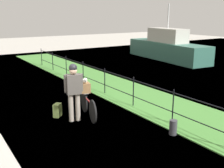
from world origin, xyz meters
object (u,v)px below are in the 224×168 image
object	(u,v)px
terrier_dog	(85,81)
backpack_on_paving	(57,110)
bicycle_main	(88,106)
mooring_bollard	(173,127)
cyclist_person	(74,87)
wooden_crate	(85,88)
moored_boat_near	(167,48)

from	to	relation	value
terrier_dog	backpack_on_paving	xyz separation A→B (m)	(-0.21, -0.84, -0.85)
bicycle_main	mooring_bollard	xyz separation A→B (m)	(2.30, 1.22, -0.16)
terrier_dog	cyclist_person	size ratio (longest dim) A/B	0.19
backpack_on_paving	wooden_crate	bearing A→B (deg)	-56.95
terrier_dog	mooring_bollard	world-z (taller)	terrier_dog
cyclist_person	backpack_on_paving	xyz separation A→B (m)	(-0.58, -0.29, -0.80)
wooden_crate	moored_boat_near	xyz separation A→B (m)	(-6.23, 9.56, -0.04)
cyclist_person	moored_boat_near	distance (m)	12.10
bicycle_main	moored_boat_near	bearing A→B (deg)	124.29
backpack_on_paving	mooring_bollard	world-z (taller)	backpack_on_paving
bicycle_main	cyclist_person	distance (m)	0.80
bicycle_main	mooring_bollard	distance (m)	2.61
terrier_dog	moored_boat_near	size ratio (longest dim) A/B	0.05
wooden_crate	mooring_bollard	xyz separation A→B (m)	(2.64, 1.14, -0.63)
bicycle_main	backpack_on_paving	bearing A→B (deg)	-124.49
bicycle_main	backpack_on_paving	distance (m)	0.94
terrier_dog	moored_boat_near	world-z (taller)	moored_boat_near
backpack_on_paving	cyclist_person	bearing A→B (deg)	-108.29
terrier_dog	cyclist_person	distance (m)	0.67
wooden_crate	backpack_on_paving	xyz separation A→B (m)	(-0.18, -0.85, -0.63)
wooden_crate	backpack_on_paving	world-z (taller)	wooden_crate
wooden_crate	terrier_dog	size ratio (longest dim) A/B	1.06
terrier_dog	backpack_on_paving	bearing A→B (deg)	-103.92
mooring_bollard	moored_boat_near	xyz separation A→B (m)	(-8.88, 8.43, 0.59)
cyclist_person	terrier_dog	bearing A→B (deg)	124.29
bicycle_main	backpack_on_paving	size ratio (longest dim) A/B	4.05
cyclist_person	backpack_on_paving	size ratio (longest dim) A/B	4.21
bicycle_main	moored_boat_near	size ratio (longest dim) A/B	0.23
terrier_dog	moored_boat_near	distance (m)	11.44
wooden_crate	cyclist_person	xyz separation A→B (m)	(0.40, -0.56, 0.18)
terrier_dog	bicycle_main	bearing A→B (deg)	-13.34
bicycle_main	cyclist_person	xyz separation A→B (m)	(0.06, -0.48, 0.65)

